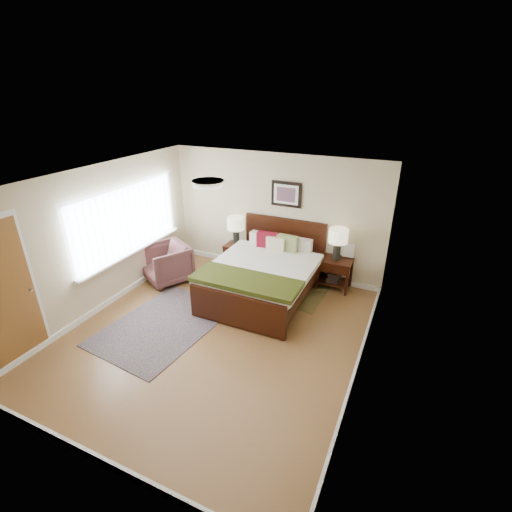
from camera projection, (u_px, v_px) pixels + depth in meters
name	position (u px, v px, depth m)	size (l,w,h in m)	color
floor	(216.00, 333.00, 6.01)	(5.00, 5.00, 0.00)	brown
back_wall	(275.00, 215.00, 7.55)	(4.50, 0.04, 2.50)	#C2AF8D
front_wall	(74.00, 372.00, 3.42)	(4.50, 0.04, 2.50)	#C2AF8D
left_wall	(99.00, 240.00, 6.33)	(0.04, 5.00, 2.50)	#C2AF8D
right_wall	(368.00, 297.00, 4.64)	(0.04, 5.00, 2.50)	#C2AF8D
ceiling	(208.00, 180.00, 4.96)	(4.50, 5.00, 0.02)	white
window	(129.00, 221.00, 6.84)	(0.11, 2.72, 1.32)	silver
door	(2.00, 298.00, 4.96)	(0.06, 1.00, 2.18)	silver
ceil_fixture	(208.00, 183.00, 4.97)	(0.44, 0.44, 0.08)	white
bed	(264.00, 270.00, 6.84)	(1.84, 2.24, 1.21)	black
wall_art	(286.00, 194.00, 7.24)	(0.62, 0.05, 0.50)	black
nightstand_left	(236.00, 250.00, 7.98)	(0.46, 0.42, 0.55)	black
nightstand_right	(335.00, 271.00, 7.20)	(0.63, 0.47, 0.62)	black
lamp_left	(236.00, 225.00, 7.77)	(0.36, 0.36, 0.61)	black
lamp_right	(338.00, 238.00, 6.92)	(0.36, 0.36, 0.61)	black
armchair	(167.00, 263.00, 7.48)	(0.83, 0.85, 0.77)	brown
rug_persian	(163.00, 325.00, 6.21)	(1.54, 2.17, 0.01)	#0C193D
rug_navy	(303.00, 293.00, 7.15)	(0.80, 1.20, 0.01)	black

